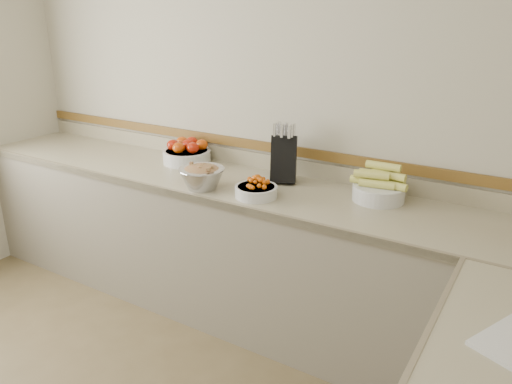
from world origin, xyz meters
The scene contains 7 objects.
back_wall centered at (0.00, 2.00, 1.30)m, with size 4.00×4.00×0.00m, color #AEA78F.
counter_back centered at (0.00, 1.68, 0.45)m, with size 4.00×0.65×1.08m.
knife_block centered at (0.25, 1.83, 1.05)m, with size 0.21×0.23×0.36m.
tomato_bowl centered at (-0.50, 1.84, 0.97)m, with size 0.32×0.32×0.16m.
cherry_tomato_bowl centered at (0.25, 1.52, 0.94)m, with size 0.24×0.24×0.13m.
corn_bowl centered at (0.84, 1.82, 0.97)m, with size 0.31×0.28×0.21m.
rhubarb_bowl centered at (-0.09, 1.47, 0.98)m, with size 0.27×0.27×0.15m.
Camera 1 is at (1.60, -0.68, 1.87)m, focal length 35.00 mm.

